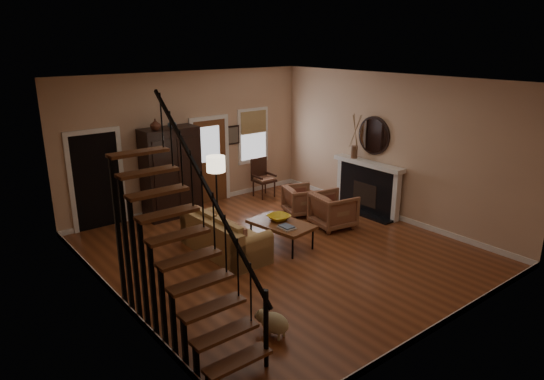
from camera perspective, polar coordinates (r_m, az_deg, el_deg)
room at (r=10.28m, az=-6.99°, el=3.14°), size 7.00×7.33×3.30m
staircase at (r=6.60m, az=-10.52°, el=-4.39°), size 0.94×2.80×3.20m
fireplace at (r=11.80m, az=11.29°, el=0.94°), size 0.33×1.95×2.30m
armoire at (r=11.44m, az=-11.79°, el=2.01°), size 1.30×0.60×2.10m
vase_a at (r=10.95m, az=-13.57°, el=7.51°), size 0.24×0.24×0.25m
vase_b at (r=11.13m, az=-11.69°, el=7.69°), size 0.20×0.20×0.21m
sofa at (r=9.49m, az=-5.56°, el=-5.31°), size 0.90×1.98×0.73m
coffee_table at (r=9.79m, az=1.12°, el=-5.23°), size 0.94×1.39×0.50m
bowl at (r=9.81m, az=0.79°, el=-3.26°), size 0.44×0.44×0.11m
books at (r=9.40m, az=1.73°, el=-4.38°), size 0.24×0.32×0.06m
armchair_left at (r=10.79m, az=7.23°, el=-2.38°), size 0.99×0.97×0.78m
armchair_right at (r=11.51m, az=3.45°, el=-1.23°), size 0.95×0.94×0.68m
floor_lamp at (r=10.25m, az=-6.50°, el=-0.67°), size 0.40×0.40×1.71m
side_chair at (r=12.72m, az=-0.96°, el=1.41°), size 0.54×0.54×1.02m
dog at (r=7.06m, az=0.33°, el=-15.53°), size 0.41×0.55×0.36m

